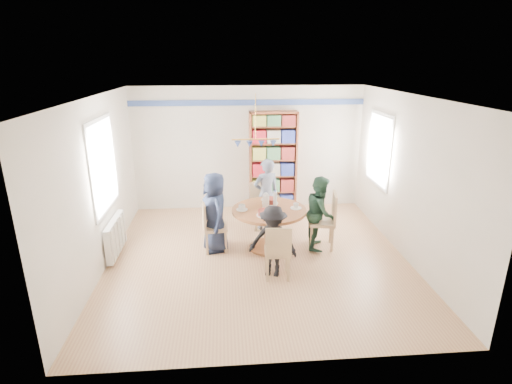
{
  "coord_description": "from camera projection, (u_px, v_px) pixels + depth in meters",
  "views": [
    {
      "loc": [
        -0.53,
        -6.1,
        3.24
      ],
      "look_at": [
        0.0,
        0.4,
        1.05
      ],
      "focal_mm": 28.0,
      "sensor_mm": 36.0,
      "label": 1
    }
  ],
  "objects": [
    {
      "name": "radiator",
      "position": [
        116.0,
        236.0,
        6.82
      ],
      "size": [
        0.12,
        1.0,
        0.6
      ],
      "color": "silver",
      "rests_on": "ground"
    },
    {
      "name": "chair_left",
      "position": [
        210.0,
        224.0,
        6.93
      ],
      "size": [
        0.45,
        0.45,
        0.91
      ],
      "color": "tan",
      "rests_on": "ground"
    },
    {
      "name": "bookshelf",
      "position": [
        273.0,
        162.0,
        8.74
      ],
      "size": [
        1.04,
        0.31,
        2.18
      ],
      "color": "brown",
      "rests_on": "ground"
    },
    {
      "name": "tableware",
      "position": [
        268.0,
        205.0,
        6.94
      ],
      "size": [
        1.14,
        1.14,
        0.3
      ],
      "color": "white",
      "rests_on": "dining_table"
    },
    {
      "name": "person_near",
      "position": [
        273.0,
        241.0,
        6.12
      ],
      "size": [
        0.84,
        0.64,
        1.15
      ],
      "primitive_type": "imported",
      "rotation": [
        0.0,
        0.0,
        -0.33
      ],
      "color": "black",
      "rests_on": "ground"
    },
    {
      "name": "chair_right",
      "position": [
        327.0,
        218.0,
        7.05
      ],
      "size": [
        0.52,
        0.52,
        1.02
      ],
      "color": "tan",
      "rests_on": "ground"
    },
    {
      "name": "person_far",
      "position": [
        266.0,
        194.0,
        7.79
      ],
      "size": [
        0.6,
        0.48,
        1.43
      ],
      "primitive_type": "imported",
      "rotation": [
        0.0,
        0.0,
        3.45
      ],
      "color": "gray",
      "rests_on": "ground"
    },
    {
      "name": "chair_near",
      "position": [
        278.0,
        250.0,
        6.03
      ],
      "size": [
        0.42,
        0.42,
        0.89
      ],
      "color": "tan",
      "rests_on": "ground"
    },
    {
      "name": "ground",
      "position": [
        258.0,
        257.0,
        6.83
      ],
      "size": [
        5.0,
        5.0,
        0.0
      ],
      "primitive_type": "plane",
      "color": "tan"
    },
    {
      "name": "chair_far",
      "position": [
        261.0,
        203.0,
        7.97
      ],
      "size": [
        0.45,
        0.45,
        0.9
      ],
      "color": "tan",
      "rests_on": "ground"
    },
    {
      "name": "room_shell",
      "position": [
        239.0,
        152.0,
        7.11
      ],
      "size": [
        5.0,
        5.0,
        5.0
      ],
      "color": "white",
      "rests_on": "ground"
    },
    {
      "name": "person_left",
      "position": [
        215.0,
        212.0,
        6.91
      ],
      "size": [
        0.64,
        0.8,
        1.42
      ],
      "primitive_type": "imported",
      "rotation": [
        0.0,
        0.0,
        -1.26
      ],
      "color": "#1A233B",
      "rests_on": "ground"
    },
    {
      "name": "dining_table",
      "position": [
        269.0,
        219.0,
        7.0
      ],
      "size": [
        1.3,
        1.3,
        0.75
      ],
      "color": "brown",
      "rests_on": "ground"
    },
    {
      "name": "person_right",
      "position": [
        320.0,
        212.0,
        7.03
      ],
      "size": [
        0.64,
        0.74,
        1.32
      ],
      "primitive_type": "imported",
      "rotation": [
        0.0,
        0.0,
        1.33
      ],
      "color": "#1B3628",
      "rests_on": "ground"
    }
  ]
}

